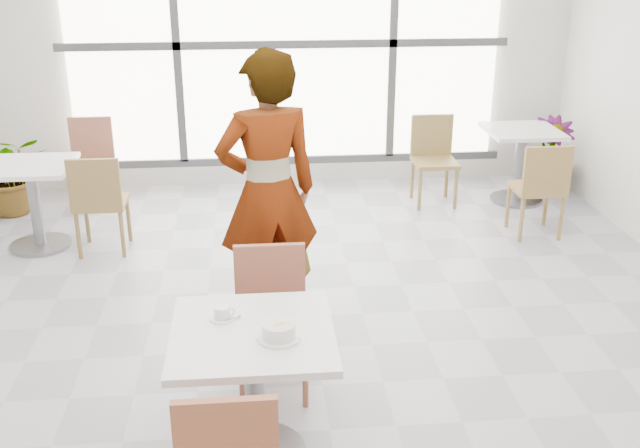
{
  "coord_description": "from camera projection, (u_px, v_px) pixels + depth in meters",
  "views": [
    {
      "loc": [
        -0.37,
        -4.25,
        2.57
      ],
      "look_at": [
        0.0,
        -0.3,
        1.0
      ],
      "focal_mm": 41.66,
      "sensor_mm": 36.0,
      "label": 1
    }
  ],
  "objects": [
    {
      "name": "floor",
      "position": [
        316.0,
        348.0,
        4.91
      ],
      "size": [
        7.0,
        7.0,
        0.0
      ],
      "primitive_type": "plane",
      "color": "#9E9EA5",
      "rests_on": "ground"
    },
    {
      "name": "wall_back",
      "position": [
        286.0,
        43.0,
        7.6
      ],
      "size": [
        6.0,
        0.0,
        6.0
      ],
      "primitive_type": "plane",
      "rotation": [
        1.57,
        0.0,
        0.0
      ],
      "color": "silver",
      "rests_on": "ground"
    },
    {
      "name": "window",
      "position": [
        286.0,
        44.0,
        7.54
      ],
      "size": [
        4.6,
        0.07,
        2.52
      ],
      "color": "white",
      "rests_on": "ground"
    },
    {
      "name": "main_table",
      "position": [
        254.0,
        370.0,
        3.71
      ],
      "size": [
        0.8,
        0.8,
        0.75
      ],
      "color": "silver",
      "rests_on": "ground"
    },
    {
      "name": "chair_far",
      "position": [
        271.0,
        310.0,
        4.35
      ],
      "size": [
        0.42,
        0.42,
        0.87
      ],
      "color": "#97553F",
      "rests_on": "ground"
    },
    {
      "name": "oatmeal_bowl",
      "position": [
        279.0,
        331.0,
        3.54
      ],
      "size": [
        0.21,
        0.21,
        0.09
      ],
      "color": "silver",
      "rests_on": "main_table"
    },
    {
      "name": "coffee_cup",
      "position": [
        223.0,
        313.0,
        3.73
      ],
      "size": [
        0.16,
        0.13,
        0.07
      ],
      "color": "white",
      "rests_on": "main_table"
    },
    {
      "name": "person",
      "position": [
        268.0,
        192.0,
        4.93
      ],
      "size": [
        0.79,
        0.62,
        1.91
      ],
      "primitive_type": "imported",
      "rotation": [
        0.0,
        0.0,
        3.4
      ],
      "color": "black",
      "rests_on": "ground"
    },
    {
      "name": "bg_table_left",
      "position": [
        33.0,
        194.0,
        6.32
      ],
      "size": [
        0.7,
        0.7,
        0.75
      ],
      "color": "white",
      "rests_on": "ground"
    },
    {
      "name": "bg_table_right",
      "position": [
        520.0,
        155.0,
        7.42
      ],
      "size": [
        0.7,
        0.7,
        0.75
      ],
      "color": "silver",
      "rests_on": "ground"
    },
    {
      "name": "bg_chair_left_near",
      "position": [
        99.0,
        198.0,
        6.17
      ],
      "size": [
        0.42,
        0.42,
        0.87
      ],
      "rotation": [
        0.0,
        0.0,
        3.14
      ],
      "color": "olive",
      "rests_on": "ground"
    },
    {
      "name": "bg_chair_left_far",
      "position": [
        91.0,
        156.0,
        7.32
      ],
      "size": [
        0.42,
        0.42,
        0.87
      ],
      "color": "#9D5E4B",
      "rests_on": "ground"
    },
    {
      "name": "bg_chair_right_near",
      "position": [
        541.0,
        184.0,
        6.52
      ],
      "size": [
        0.42,
        0.42,
        0.87
      ],
      "rotation": [
        0.0,
        0.0,
        3.14
      ],
      "color": "olive",
      "rests_on": "ground"
    },
    {
      "name": "bg_chair_right_far",
      "position": [
        433.0,
        153.0,
        7.41
      ],
      "size": [
        0.42,
        0.42,
        0.87
      ],
      "color": "olive",
      "rests_on": "ground"
    },
    {
      "name": "plant_left",
      "position": [
        11.0,
        174.0,
        7.14
      ],
      "size": [
        0.84,
        0.77,
        0.78
      ],
      "primitive_type": "imported",
      "rotation": [
        0.0,
        0.0,
        0.27
      ],
      "color": "#4B8543",
      "rests_on": "ground"
    },
    {
      "name": "plant_right",
      "position": [
        550.0,
        156.0,
        7.7
      ],
      "size": [
        0.5,
        0.5,
        0.8
      ],
      "primitive_type": "imported",
      "rotation": [
        0.0,
        0.0,
        -0.13
      ],
      "color": "#488143",
      "rests_on": "ground"
    }
  ]
}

